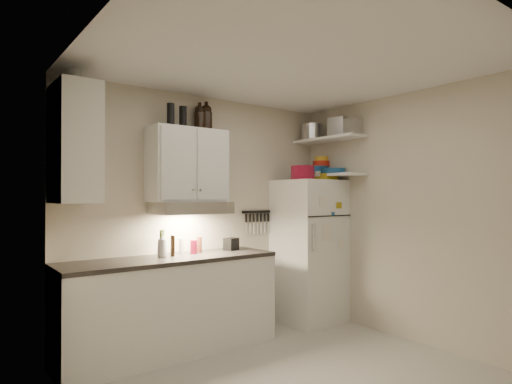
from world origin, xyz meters
TOP-DOWN VIEW (x-y plane):
  - floor at (0.00, 0.00)m, footprint 3.20×3.00m
  - ceiling at (0.00, 0.00)m, footprint 3.20×3.00m
  - back_wall at (0.00, 1.51)m, footprint 3.20×0.02m
  - left_wall at (-1.61, 0.00)m, footprint 0.02×3.00m
  - right_wall at (1.61, 0.00)m, footprint 0.02×3.00m
  - base_cabinet at (-0.55, 1.20)m, footprint 2.10×0.60m
  - countertop at (-0.55, 1.20)m, footprint 2.10×0.62m
  - upper_cabinet at (-0.30, 1.33)m, footprint 0.80×0.33m
  - side_cabinet at (-1.44, 1.20)m, footprint 0.33×0.55m
  - range_hood at (-0.30, 1.27)m, footprint 0.76×0.46m
  - fridge at (1.25, 1.16)m, footprint 0.70×0.68m
  - shelf_hi at (1.45, 1.02)m, footprint 0.30×0.95m
  - shelf_lo at (1.45, 1.02)m, footprint 0.30×0.95m
  - knife_strip at (0.70, 1.49)m, footprint 0.42×0.02m
  - dutch_oven at (1.07, 1.08)m, footprint 0.37×0.37m
  - book_stack at (1.39, 1.03)m, footprint 0.19×0.24m
  - spice_jar at (1.36, 1.12)m, footprint 0.07×0.07m
  - stock_pot at (1.41, 1.27)m, footprint 0.33×0.33m
  - tin_a at (1.50, 0.90)m, footprint 0.28×0.26m
  - tin_b at (1.52, 0.71)m, footprint 0.19×0.19m
  - bowl_teal at (1.51, 1.28)m, footprint 0.28×0.28m
  - bowl_orange at (1.56, 1.25)m, footprint 0.22×0.22m
  - bowl_yellow at (1.56, 1.25)m, footprint 0.17×0.17m
  - plates at (1.49, 0.98)m, footprint 0.33×0.33m
  - growler_a at (-0.13, 1.39)m, footprint 0.12×0.12m
  - growler_b at (-0.05, 1.39)m, footprint 0.14×0.14m
  - thermos_a at (-0.35, 1.34)m, footprint 0.08×0.08m
  - thermos_b at (-0.53, 1.26)m, footprint 0.10×0.10m
  - side_jar at (-1.42, 1.32)m, footprint 0.14×0.14m
  - soap_bottle at (-0.63, 1.23)m, footprint 0.11×0.11m
  - pepper_mill at (-0.16, 1.33)m, footprint 0.06×0.06m
  - oil_bottle at (-0.58, 1.34)m, footprint 0.05×0.05m
  - vinegar_bottle at (-0.51, 1.24)m, footprint 0.04×0.04m
  - clear_bottle at (-0.36, 1.35)m, footprint 0.06×0.06m
  - red_jar at (-0.26, 1.28)m, footprint 0.08×0.08m
  - caddy at (0.21, 1.30)m, footprint 0.18×0.15m

SIDE VIEW (x-z plane):
  - floor at x=0.00m, z-range -0.02..0.00m
  - base_cabinet at x=-0.55m, z-range 0.00..0.88m
  - fridge at x=1.25m, z-range 0.00..1.70m
  - countertop at x=-0.55m, z-range 0.88..0.92m
  - caddy at x=0.21m, z-range 0.92..1.05m
  - red_jar at x=-0.26m, z-range 0.92..1.06m
  - clear_bottle at x=-0.36m, z-range 0.92..1.08m
  - pepper_mill at x=-0.16m, z-range 0.92..1.08m
  - vinegar_bottle at x=-0.51m, z-range 0.92..1.12m
  - oil_bottle at x=-0.58m, z-range 0.92..1.18m
  - soap_bottle at x=-0.63m, z-range 0.92..1.19m
  - back_wall at x=0.00m, z-range 0.00..2.60m
  - left_wall at x=-1.61m, z-range 0.00..2.60m
  - right_wall at x=1.61m, z-range 0.00..2.60m
  - knife_strip at x=0.70m, z-range 1.31..1.33m
  - range_hood at x=-0.30m, z-range 1.33..1.45m
  - book_stack at x=1.39m, z-range 1.70..1.78m
  - spice_jar at x=1.36m, z-range 1.70..1.81m
  - shelf_lo at x=1.45m, z-range 1.75..1.77m
  - dutch_oven at x=1.07m, z-range 1.70..1.86m
  - plates at x=1.49m, z-range 1.77..1.84m
  - upper_cabinet at x=-0.30m, z-range 1.45..2.20m
  - bowl_teal at x=1.51m, z-range 1.77..1.89m
  - bowl_orange at x=1.56m, z-range 1.89..1.95m
  - side_cabinet at x=-1.44m, z-range 1.45..2.45m
  - bowl_yellow at x=1.56m, z-range 1.95..2.01m
  - shelf_hi at x=1.45m, z-range 2.19..2.22m
  - tin_b at x=1.52m, z-range 2.21..2.40m
  - thermos_b at x=-0.53m, z-range 2.20..2.42m
  - stock_pot at x=1.41m, z-range 2.21..2.41m
  - thermos_a at x=-0.35m, z-range 2.20..2.42m
  - tin_a at x=1.50m, z-range 2.21..2.44m
  - growler_a at x=-0.13m, z-range 2.20..2.48m
  - growler_b at x=-0.05m, z-range 2.20..2.50m
  - side_jar at x=-1.42m, z-range 2.45..2.62m
  - ceiling at x=0.00m, z-range 2.60..2.62m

